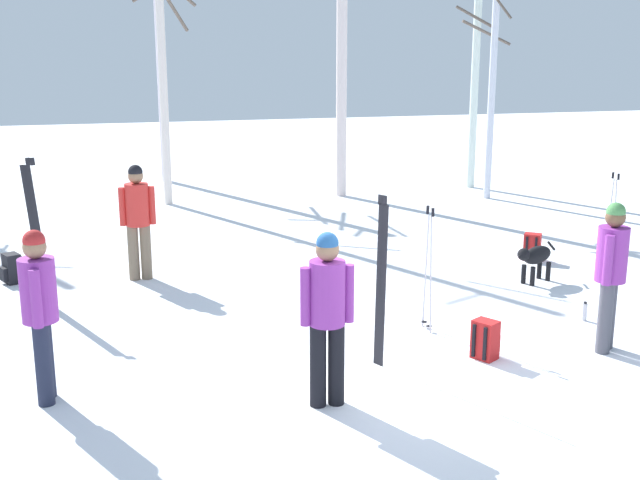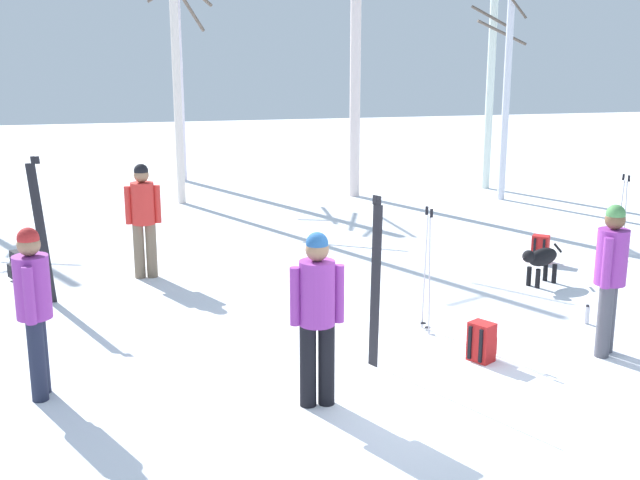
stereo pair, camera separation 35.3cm
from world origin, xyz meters
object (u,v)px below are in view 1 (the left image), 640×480
at_px(person_1, 138,215).
at_px(backpack_2, 11,269).
at_px(person_2, 327,308).
at_px(ski_poles_1, 612,212).
at_px(dog, 535,257).
at_px(birch_tree_1, 160,14).
at_px(ski_pair_planted_2, 381,283).
at_px(backpack_1, 486,340).
at_px(person_3, 611,267).
at_px(birch_tree_4, 494,35).
at_px(water_bottle_1, 305,307).
at_px(ski_pair_planted_0, 36,234).
at_px(backpack_0, 532,247).
at_px(birch_tree_5, 476,72).
at_px(person_0, 40,305).
at_px(ski_poles_0, 429,265).
at_px(birch_tree_3, 342,23).
at_px(water_bottle_0, 585,312).
at_px(birch_tree_2, 162,46).

xyz_separation_m(person_1, backpack_2, (-1.83, 0.29, -0.77)).
bearing_deg(person_2, ski_poles_1, 34.39).
height_order(dog, birch_tree_1, birch_tree_1).
xyz_separation_m(ski_pair_planted_2, backpack_1, (1.20, -0.12, -0.72)).
bearing_deg(person_3, ski_poles_1, 54.44).
bearing_deg(birch_tree_4, dog, -111.00).
relative_size(backpack_1, water_bottle_1, 1.70).
height_order(ski_pair_planted_0, backpack_0, ski_pair_planted_0).
bearing_deg(ski_pair_planted_2, birch_tree_5, 59.35).
height_order(person_2, person_3, same).
distance_m(backpack_0, birch_tree_1, 9.09).
bearing_deg(birch_tree_5, person_0, -133.20).
xyz_separation_m(ski_poles_1, birch_tree_5, (0.74, 6.67, 2.04)).
bearing_deg(ski_pair_planted_0, ski_poles_0, -25.89).
bearing_deg(person_1, birch_tree_5, 35.77).
bearing_deg(birch_tree_3, person_3, -89.48).
distance_m(ski_poles_0, backpack_2, 6.16).
bearing_deg(ski_poles_1, person_3, -125.56).
distance_m(ski_poles_1, backpack_2, 9.40).
distance_m(person_2, backpack_1, 2.26).
relative_size(birch_tree_1, birch_tree_4, 1.12).
xyz_separation_m(backpack_2, water_bottle_1, (3.77, -2.57, -0.09)).
distance_m(ski_pair_planted_0, water_bottle_1, 3.66).
distance_m(ski_poles_1, birch_tree_3, 7.63).
bearing_deg(birch_tree_1, ski_poles_1, -44.60).
bearing_deg(birch_tree_5, water_bottle_1, -127.49).
bearing_deg(person_2, person_1, 107.26).
bearing_deg(ski_poles_1, person_0, -159.10).
xyz_separation_m(person_3, ski_pair_planted_0, (-6.28, 3.40, 0.01)).
relative_size(ski_poles_0, birch_tree_4, 0.22).
relative_size(person_1, ski_poles_1, 1.23).
bearing_deg(water_bottle_0, dog, 81.50).
height_order(backpack_2, birch_tree_3, birch_tree_3).
height_order(backpack_1, birch_tree_2, birch_tree_2).
bearing_deg(dog, ski_pair_planted_2, -144.13).
bearing_deg(birch_tree_2, ski_poles_0, -80.00).
relative_size(water_bottle_1, birch_tree_5, 0.05).
xyz_separation_m(person_2, backpack_2, (-3.33, 5.13, -0.77)).
distance_m(birch_tree_2, birch_tree_3, 4.86).
xyz_separation_m(backpack_0, birch_tree_2, (-5.02, 9.38, 3.16)).
xyz_separation_m(person_2, backpack_1, (2.01, 0.66, -0.77)).
bearing_deg(backpack_0, birch_tree_3, 101.85).
relative_size(ski_pair_planted_2, birch_tree_4, 0.27).
bearing_deg(person_0, ski_poles_0, 11.35).
height_order(ski_pair_planted_0, water_bottle_1, ski_pair_planted_0).
relative_size(backpack_2, water_bottle_1, 1.70).
bearing_deg(ski_poles_1, birch_tree_4, 85.12).
height_order(water_bottle_1, birch_tree_2, birch_tree_2).
xyz_separation_m(person_1, water_bottle_1, (1.94, -2.28, -0.86)).
distance_m(person_2, birch_tree_5, 12.83).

